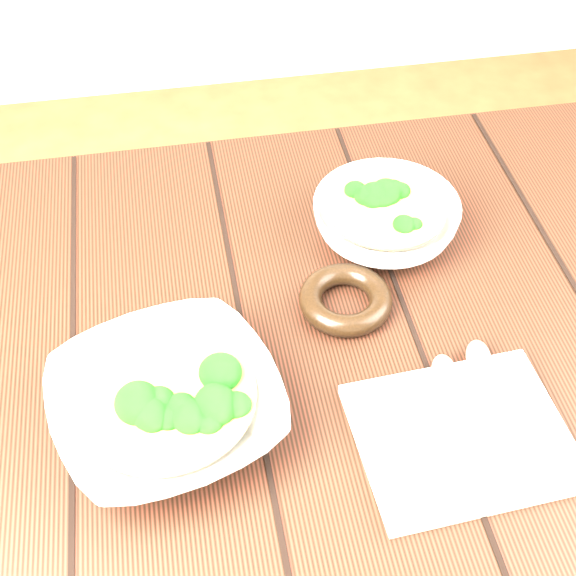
# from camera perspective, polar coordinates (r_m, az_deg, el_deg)

# --- Properties ---
(table) EXTENTS (1.20, 0.80, 0.75)m
(table) POSITION_cam_1_polar(r_m,az_deg,el_deg) (1.04, -1.71, -7.86)
(table) COLOR black
(table) RESTS_ON ground
(soup_bowl_front) EXTENTS (0.29, 0.29, 0.07)m
(soup_bowl_front) POSITION_cam_1_polar(r_m,az_deg,el_deg) (0.86, -8.60, -8.19)
(soup_bowl_front) COLOR silver
(soup_bowl_front) RESTS_ON table
(soup_bowl_back) EXTENTS (0.24, 0.24, 0.07)m
(soup_bowl_back) POSITION_cam_1_polar(r_m,az_deg,el_deg) (1.06, 6.95, 4.91)
(soup_bowl_back) COLOR silver
(soup_bowl_back) RESTS_ON table
(trivet) EXTENTS (0.14, 0.14, 0.03)m
(trivet) POSITION_cam_1_polar(r_m,az_deg,el_deg) (0.97, 4.11, -0.81)
(trivet) COLOR black
(trivet) RESTS_ON table
(napkin) EXTENTS (0.23, 0.19, 0.01)m
(napkin) POSITION_cam_1_polar(r_m,az_deg,el_deg) (0.88, 12.25, -10.25)
(napkin) COLOR beige
(napkin) RESTS_ON table
(spoon_left) EXTENTS (0.06, 0.18, 0.01)m
(spoon_left) POSITION_cam_1_polar(r_m,az_deg,el_deg) (0.89, 11.23, -7.74)
(spoon_left) COLOR #9F9B8C
(spoon_left) RESTS_ON napkin
(spoon_right) EXTENTS (0.07, 0.18, 0.01)m
(spoon_right) POSITION_cam_1_polar(r_m,az_deg,el_deg) (0.91, 13.50, -6.57)
(spoon_right) COLOR #9F9B8C
(spoon_right) RESTS_ON napkin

